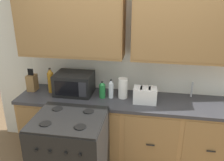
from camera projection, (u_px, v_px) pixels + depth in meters
wall_unit at (129, 38)px, 2.92m from camera, size 3.93×0.40×2.44m
counter_run at (125, 129)px, 3.17m from camera, size 2.76×0.64×0.90m
stove_range at (71, 154)px, 2.67m from camera, size 0.76×0.68×0.95m
microwave at (74, 84)px, 3.12m from camera, size 0.48×0.37×0.28m
toaster at (145, 95)px, 2.89m from camera, size 0.28×0.18×0.19m
knife_block at (32, 82)px, 3.23m from camera, size 0.11×0.14×0.31m
sink_faucet at (192, 89)px, 3.04m from camera, size 0.02×0.02×0.20m
paper_towel_roll at (123, 88)px, 3.00m from camera, size 0.12×0.12×0.26m
bottle_green at (102, 90)px, 3.01m from camera, size 0.08×0.08×0.22m
bottle_amber at (51, 80)px, 3.15m from camera, size 0.08×0.08×0.34m
bottle_clear at (111, 89)px, 3.00m from camera, size 0.06×0.06×0.25m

